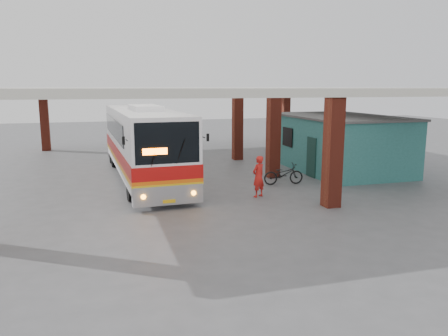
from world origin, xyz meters
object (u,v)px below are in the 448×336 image
at_px(coach_bus, 143,142).
at_px(pedestrian, 258,176).
at_px(motorcycle, 283,174).
at_px(red_chair, 271,155).

relative_size(coach_bus, pedestrian, 7.36).
height_order(motorcycle, pedestrian, pedestrian).
bearing_deg(red_chair, motorcycle, -106.71).
bearing_deg(motorcycle, coach_bus, 66.80).
xyz_separation_m(pedestrian, red_chair, (4.31, 8.96, -0.55)).
bearing_deg(coach_bus, red_chair, 20.10).
relative_size(motorcycle, red_chair, 2.64).
relative_size(pedestrian, red_chair, 2.41).
bearing_deg(motorcycle, pedestrian, 138.74).
height_order(coach_bus, red_chair, coach_bus).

